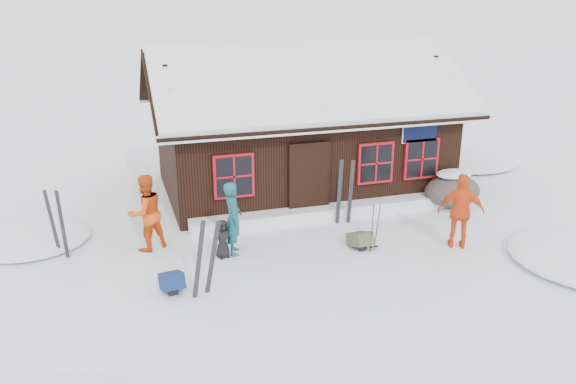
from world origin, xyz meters
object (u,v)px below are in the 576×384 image
Objects in this scene: ski_poles at (375,228)px; backpack_blue at (172,284)px; skier_orange_left at (146,213)px; boulder at (452,190)px; skier_teal at (233,218)px; skier_orange_right at (461,211)px; ski_pair_left at (206,259)px; backpack_olive at (360,242)px; skier_crouched at (223,239)px.

backpack_blue is (-4.69, -0.55, -0.39)m from ski_poles.
skier_orange_left reaches higher than boulder.
skier_teal is 1.47× the size of ski_poles.
skier_orange_right is 6.70m from backpack_blue.
ski_poles is (3.12, -0.84, -0.31)m from skier_teal.
skier_orange_left reaches higher than ski_pair_left.
ski_pair_left is 0.94m from backpack_blue.
boulder is 7.98m from ski_pair_left.
skier_orange_right is 1.54× the size of ski_poles.
ski_poles is 2.04× the size of backpack_blue.
ski_pair_left is 3.98m from backpack_olive.
boulder is (8.37, 0.36, -0.42)m from skier_orange_left.
boulder is at bearing -90.65° from skier_orange_right.
skier_crouched is (1.57, -0.98, -0.45)m from skier_orange_left.
boulder reaches higher than backpack_olive.
ski_pair_left is 1.37× the size of ski_poles.
backpack_olive is (4.71, -1.46, -0.75)m from skier_orange_left.
skier_teal is 1.89× the size of skier_crouched.
skier_orange_right is at bearing -12.63° from ski_poles.
boulder is 3.95m from ski_poles.
boulder is (1.43, 2.46, -0.41)m from skier_orange_right.
skier_orange_right is 6.03m from ski_pair_left.
skier_crouched is 1.71m from ski_pair_left.
skier_orange_right reaches higher than ski_poles.
skier_orange_left is 3.24× the size of backpack_olive.
skier_teal is 2.03m from skier_orange_left.
ski_pair_left is (-0.64, -1.56, 0.30)m from skier_crouched.
skier_crouched is at bearing 68.27° from ski_pair_left.
skier_teal is 0.52m from skier_crouched.
skier_teal reaches higher than ski_poles.
ski_pair_left is at bearing -33.36° from backpack_blue.
backpack_blue is (-0.65, 0.32, -0.60)m from ski_pair_left.
skier_teal is 0.95× the size of skier_orange_right.
skier_teal is 0.94× the size of skier_orange_left.
backpack_olive is at bearing 142.85° from ski_poles.
backpack_blue is at bearing -162.36° from boulder.
skier_orange_left is 2.36m from backpack_blue.
skier_teal is at bearing 13.38° from skier_crouched.
ski_pair_left is 2.86× the size of backpack_olive.
skier_orange_left is at bearing 110.73° from ski_pair_left.
skier_orange_left is 3.17× the size of backpack_blue.
boulder is at bearing 21.88° from ski_pair_left.
ski_poles is at bearing -149.20° from boulder.
backpack_blue is 1.02× the size of backpack_olive.
skier_orange_left is 1.91m from skier_crouched.
ski_pair_left is at bearing -167.82° from ski_poles.
backpack_blue is at bearing -173.30° from ski_poles.
skier_orange_right is 1.10× the size of boulder.
ski_poles reaches higher than backpack_olive.
ski_poles is (-1.96, 0.44, -0.35)m from skier_orange_right.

